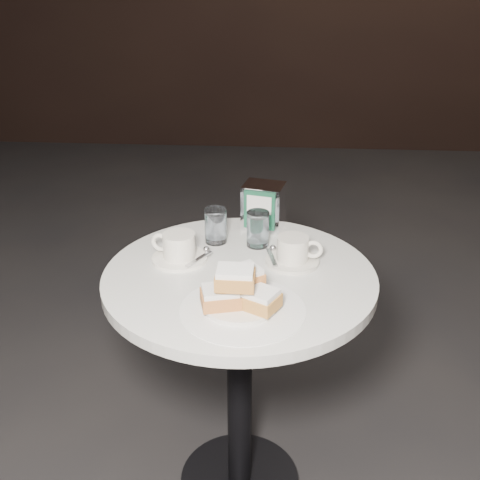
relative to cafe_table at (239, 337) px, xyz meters
The scene contains 8 objects.
cafe_table is the anchor object (origin of this frame).
sugar_spill 0.26m from the cafe_table, 83.47° to the right, with size 0.29×0.29×0.00m, color white.
beignet_plate 0.29m from the cafe_table, 86.17° to the right, with size 0.19×0.19×0.11m.
coffee_cup_left 0.29m from the cafe_table, 159.18° to the left, with size 0.18×0.18×0.08m.
coffee_cup_right 0.28m from the cafe_table, 26.34° to the left, with size 0.15×0.15×0.07m.
water_glass_left 0.32m from the cafe_table, 113.78° to the left, with size 0.07×0.07×0.10m.
water_glass_right 0.30m from the cafe_table, 76.57° to the left, with size 0.07×0.07×0.10m.
napkin_dispenser 0.39m from the cafe_table, 80.04° to the left, with size 0.13×0.12×0.13m.
Camera 1 is at (0.09, -1.34, 1.49)m, focal length 45.00 mm.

